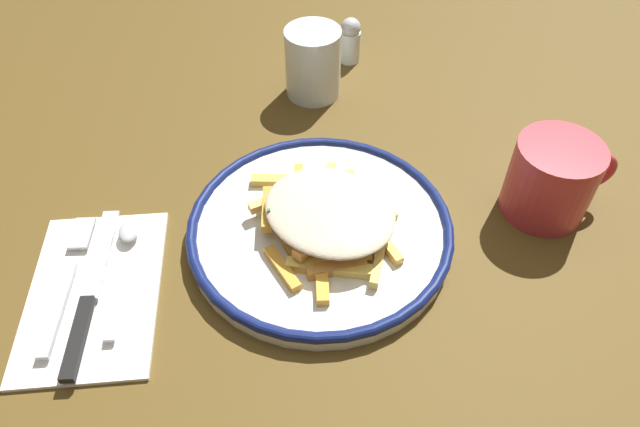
% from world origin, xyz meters
% --- Properties ---
extents(ground_plane, '(2.60, 2.60, 0.00)m').
position_xyz_m(ground_plane, '(0.00, 0.00, 0.00)').
color(ground_plane, '#533E18').
extents(plate, '(0.29, 0.29, 0.02)m').
position_xyz_m(plate, '(0.00, 0.00, 0.01)').
color(plate, silver).
rests_on(plate, ground_plane).
extents(fries_heap, '(0.19, 0.20, 0.04)m').
position_xyz_m(fries_heap, '(0.01, -0.01, 0.04)').
color(fries_heap, gold).
rests_on(fries_heap, plate).
extents(napkin, '(0.15, 0.22, 0.01)m').
position_xyz_m(napkin, '(-0.24, -0.04, 0.00)').
color(napkin, white).
rests_on(napkin, ground_plane).
extents(fork, '(0.04, 0.18, 0.01)m').
position_xyz_m(fork, '(-0.27, -0.03, 0.01)').
color(fork, silver).
rests_on(fork, napkin).
extents(knife, '(0.04, 0.21, 0.01)m').
position_xyz_m(knife, '(-0.24, -0.06, 0.01)').
color(knife, black).
rests_on(knife, napkin).
extents(spoon, '(0.03, 0.15, 0.01)m').
position_xyz_m(spoon, '(-0.21, -0.00, 0.01)').
color(spoon, silver).
rests_on(spoon, napkin).
extents(water_glass, '(0.08, 0.08, 0.10)m').
position_xyz_m(water_glass, '(0.04, 0.27, 0.05)').
color(water_glass, silver).
rests_on(water_glass, ground_plane).
extents(coffee_mug, '(0.12, 0.10, 0.09)m').
position_xyz_m(coffee_mug, '(0.26, 0.00, 0.05)').
color(coffee_mug, '#B5333C').
rests_on(coffee_mug, ground_plane).
extents(salt_shaker, '(0.03, 0.03, 0.07)m').
position_xyz_m(salt_shaker, '(0.10, 0.34, 0.03)').
color(salt_shaker, silver).
rests_on(salt_shaker, ground_plane).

